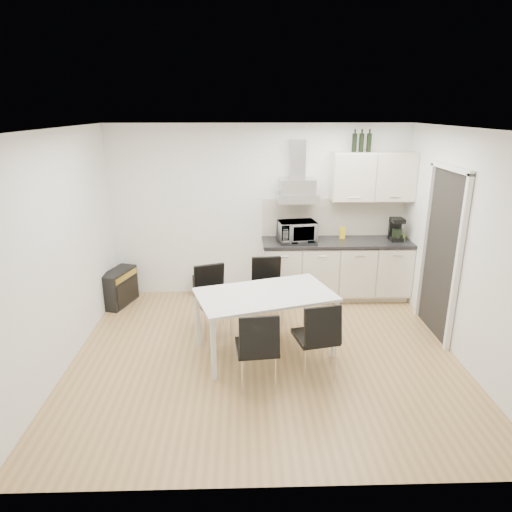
{
  "coord_description": "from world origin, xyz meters",
  "views": [
    {
      "loc": [
        -0.25,
        -4.8,
        2.8
      ],
      "look_at": [
        -0.1,
        0.43,
        1.1
      ],
      "focal_mm": 32.0,
      "sensor_mm": 36.0,
      "label": 1
    }
  ],
  "objects_px": {
    "chair_far_left": "(214,301)",
    "chair_far_right": "(268,292)",
    "kitchenette": "(338,245)",
    "dining_table": "(265,299)",
    "chair_near_left": "(257,348)",
    "floor_speaker": "(199,285)",
    "guitar_amp": "(119,287)",
    "chair_near_right": "(315,338)"
  },
  "relations": [
    {
      "from": "kitchenette",
      "to": "chair_near_left",
      "type": "distance_m",
      "value": 2.72
    },
    {
      "from": "chair_far_left",
      "to": "chair_far_right",
      "type": "relative_size",
      "value": 1.0
    },
    {
      "from": "chair_near_right",
      "to": "guitar_amp",
      "type": "distance_m",
      "value": 3.28
    },
    {
      "from": "chair_near_left",
      "to": "floor_speaker",
      "type": "xyz_separation_m",
      "value": [
        -0.84,
        2.52,
        -0.29
      ]
    },
    {
      "from": "chair_far_right",
      "to": "guitar_amp",
      "type": "xyz_separation_m",
      "value": [
        -2.18,
        0.66,
        -0.17
      ]
    },
    {
      "from": "kitchenette",
      "to": "chair_far_left",
      "type": "relative_size",
      "value": 2.86
    },
    {
      "from": "kitchenette",
      "to": "chair_far_left",
      "type": "xyz_separation_m",
      "value": [
        -1.82,
        -1.13,
        -0.39
      ]
    },
    {
      "from": "guitar_amp",
      "to": "floor_speaker",
      "type": "height_order",
      "value": "guitar_amp"
    },
    {
      "from": "kitchenette",
      "to": "guitar_amp",
      "type": "xyz_separation_m",
      "value": [
        -3.28,
        -0.18,
        -0.56
      ]
    },
    {
      "from": "kitchenette",
      "to": "chair_far_right",
      "type": "distance_m",
      "value": 1.45
    },
    {
      "from": "kitchenette",
      "to": "guitar_amp",
      "type": "relative_size",
      "value": 3.68
    },
    {
      "from": "chair_far_left",
      "to": "chair_far_right",
      "type": "xyz_separation_m",
      "value": [
        0.71,
        0.29,
        0.0
      ]
    },
    {
      "from": "chair_far_right",
      "to": "kitchenette",
      "type": "bearing_deg",
      "value": -147.03
    },
    {
      "from": "chair_far_right",
      "to": "floor_speaker",
      "type": "distance_m",
      "value": 1.47
    },
    {
      "from": "kitchenette",
      "to": "chair_near_left",
      "type": "bearing_deg",
      "value": -118.94
    },
    {
      "from": "guitar_amp",
      "to": "chair_near_left",
      "type": "bearing_deg",
      "value": -30.36
    },
    {
      "from": "chair_near_left",
      "to": "floor_speaker",
      "type": "bearing_deg",
      "value": 102.54
    },
    {
      "from": "kitchenette",
      "to": "guitar_amp",
      "type": "bearing_deg",
      "value": -176.79
    },
    {
      "from": "kitchenette",
      "to": "dining_table",
      "type": "height_order",
      "value": "kitchenette"
    },
    {
      "from": "kitchenette",
      "to": "floor_speaker",
      "type": "bearing_deg",
      "value": 175.58
    },
    {
      "from": "chair_far_right",
      "to": "chair_near_right",
      "type": "xyz_separation_m",
      "value": [
        0.44,
        -1.31,
        0.0
      ]
    },
    {
      "from": "kitchenette",
      "to": "chair_near_left",
      "type": "relative_size",
      "value": 2.86
    },
    {
      "from": "chair_far_right",
      "to": "chair_near_right",
      "type": "bearing_deg",
      "value": 104.17
    },
    {
      "from": "chair_far_left",
      "to": "guitar_amp",
      "type": "relative_size",
      "value": 1.29
    },
    {
      "from": "chair_far_left",
      "to": "chair_far_right",
      "type": "distance_m",
      "value": 0.77
    },
    {
      "from": "dining_table",
      "to": "floor_speaker",
      "type": "xyz_separation_m",
      "value": [
        -0.95,
        1.81,
        -0.53
      ]
    },
    {
      "from": "chair_near_right",
      "to": "chair_near_left",
      "type": "bearing_deg",
      "value": -174.27
    },
    {
      "from": "kitchenette",
      "to": "chair_far_right",
      "type": "relative_size",
      "value": 2.86
    },
    {
      "from": "chair_near_left",
      "to": "chair_near_right",
      "type": "bearing_deg",
      "value": 12.19
    },
    {
      "from": "chair_far_right",
      "to": "floor_speaker",
      "type": "bearing_deg",
      "value": -48.71
    },
    {
      "from": "dining_table",
      "to": "chair_near_right",
      "type": "height_order",
      "value": "chair_near_right"
    },
    {
      "from": "chair_far_left",
      "to": "guitar_amp",
      "type": "xyz_separation_m",
      "value": [
        -1.46,
        0.95,
        -0.17
      ]
    },
    {
      "from": "chair_far_left",
      "to": "chair_near_left",
      "type": "distance_m",
      "value": 1.33
    },
    {
      "from": "chair_near_left",
      "to": "dining_table",
      "type": "bearing_deg",
      "value": 74.86
    },
    {
      "from": "dining_table",
      "to": "chair_near_right",
      "type": "xyz_separation_m",
      "value": [
        0.52,
        -0.51,
        -0.24
      ]
    },
    {
      "from": "dining_table",
      "to": "chair_near_left",
      "type": "bearing_deg",
      "value": -116.69
    },
    {
      "from": "kitchenette",
      "to": "dining_table",
      "type": "xyz_separation_m",
      "value": [
        -1.19,
        -1.64,
        -0.15
      ]
    },
    {
      "from": "chair_far_left",
      "to": "chair_far_right",
      "type": "bearing_deg",
      "value": -177.31
    },
    {
      "from": "dining_table",
      "to": "floor_speaker",
      "type": "height_order",
      "value": "dining_table"
    },
    {
      "from": "chair_near_left",
      "to": "floor_speaker",
      "type": "height_order",
      "value": "chair_near_left"
    },
    {
      "from": "dining_table",
      "to": "guitar_amp",
      "type": "xyz_separation_m",
      "value": [
        -2.1,
        1.46,
        -0.41
      ]
    },
    {
      "from": "chair_near_left",
      "to": "floor_speaker",
      "type": "distance_m",
      "value": 2.68
    }
  ]
}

